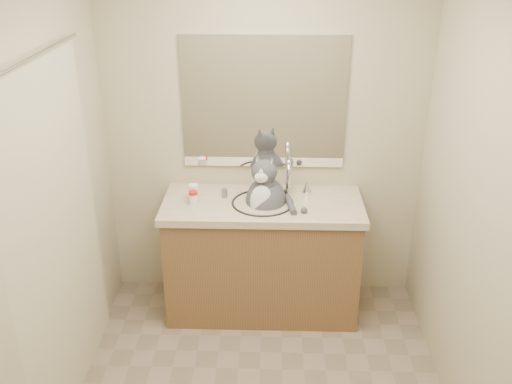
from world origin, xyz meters
TOP-DOWN VIEW (x-y plane):
  - room at (0.00, 0.00)m, footprint 2.22×2.52m
  - vanity at (0.00, 0.96)m, footprint 1.34×0.59m
  - mirror at (0.00, 1.24)m, footprint 1.10×0.02m
  - shower_curtain at (-1.05, 0.10)m, footprint 0.02×1.30m
  - cat at (0.02, 0.96)m, footprint 0.38×0.39m
  - pill_bottle_redcap at (-0.46, 0.91)m, footprint 0.06×0.06m
  - pill_bottle_orange at (-0.46, 0.98)m, footprint 0.07×0.07m
  - grey_canister at (-0.26, 1.03)m, footprint 0.05×0.05m

SIDE VIEW (x-z plane):
  - vanity at x=0.00m, z-range -0.12..1.00m
  - cat at x=0.02m, z-range 0.59..1.14m
  - grey_canister at x=-0.26m, z-range 0.85..0.91m
  - pill_bottle_redcap at x=-0.46m, z-range 0.85..0.95m
  - pill_bottle_orange at x=-0.46m, z-range 0.85..0.96m
  - shower_curtain at x=-1.05m, z-range 0.06..2.00m
  - room at x=0.00m, z-range -0.01..2.41m
  - mirror at x=0.00m, z-range 1.00..1.90m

